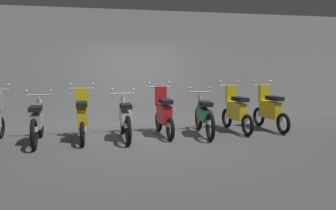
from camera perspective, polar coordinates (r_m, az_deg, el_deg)
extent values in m
plane|color=#4C4C4F|center=(7.69, -3.19, -6.16)|extent=(80.00, 80.00, 0.00)
cube|color=#9EA0A3|center=(9.72, -5.62, 6.08)|extent=(16.00, 0.30, 3.20)
torus|color=black|center=(8.87, -26.30, -3.37)|extent=(0.13, 0.54, 0.53)
sphere|color=#B7BABF|center=(8.60, -25.17, 3.04)|extent=(0.07, 0.07, 0.07)
torus|color=black|center=(8.66, -20.54, -2.93)|extent=(0.11, 0.65, 0.65)
torus|color=black|center=(7.39, -21.52, -4.61)|extent=(0.11, 0.65, 0.65)
cube|color=#9EA0A8|center=(7.99, -21.05, -2.36)|extent=(0.24, 0.84, 0.28)
ellipsoid|color=#9EA0A8|center=(8.11, -21.00, -0.66)|extent=(0.27, 0.45, 0.22)
cube|color=black|center=(7.77, -21.28, -0.54)|extent=(0.25, 0.53, 0.10)
cylinder|color=#B7BABF|center=(8.47, -20.81, 1.56)|extent=(0.56, 0.05, 0.04)
sphere|color=#B7BABF|center=(8.49, -22.58, 2.17)|extent=(0.07, 0.07, 0.07)
sphere|color=#B7BABF|center=(8.44, -19.08, 2.30)|extent=(0.07, 0.07, 0.07)
cylinder|color=#B7BABF|center=(8.56, -20.67, -0.87)|extent=(0.06, 0.16, 0.65)
sphere|color=silver|center=(8.53, -20.73, 0.59)|extent=(0.12, 0.12, 0.12)
cube|color=white|center=(7.39, -21.53, -3.81)|extent=(0.16, 0.02, 0.10)
torus|color=black|center=(8.55, -14.04, -3.22)|extent=(0.09, 0.53, 0.53)
torus|color=black|center=(7.42, -14.13, -4.76)|extent=(0.09, 0.53, 0.53)
cube|color=gold|center=(7.94, -14.14, -2.02)|extent=(0.22, 0.74, 0.44)
cube|color=gold|center=(8.23, -14.19, 1.10)|extent=(0.28, 0.12, 0.48)
cube|color=black|center=(7.73, -14.22, 0.14)|extent=(0.24, 0.52, 0.10)
cylinder|color=#B7BABF|center=(8.35, -14.22, 2.69)|extent=(0.56, 0.04, 0.04)
sphere|color=#B7BABF|center=(8.35, -16.03, 3.33)|extent=(0.07, 0.07, 0.07)
sphere|color=#B7BABF|center=(8.34, -12.45, 3.43)|extent=(0.07, 0.07, 0.07)
cylinder|color=#B7BABF|center=(8.44, -14.12, -0.47)|extent=(0.06, 0.15, 0.85)
sphere|color=silver|center=(8.41, -14.19, 1.70)|extent=(0.12, 0.12, 0.12)
cube|color=white|center=(7.42, -14.15, -3.97)|extent=(0.16, 0.01, 0.10)
torus|color=black|center=(8.60, -7.56, -2.60)|extent=(0.10, 0.65, 0.65)
torus|color=black|center=(7.33, -6.68, -4.26)|extent=(0.10, 0.65, 0.65)
cube|color=silver|center=(7.93, -7.17, -2.01)|extent=(0.23, 0.84, 0.28)
ellipsoid|color=silver|center=(8.06, -7.30, -0.30)|extent=(0.27, 0.44, 0.22)
cube|color=black|center=(7.72, -7.08, -0.17)|extent=(0.25, 0.52, 0.10)
cylinder|color=#B7BABF|center=(8.41, -7.57, 1.92)|extent=(0.56, 0.04, 0.04)
sphere|color=#B7BABF|center=(8.39, -9.36, 2.56)|extent=(0.07, 0.07, 0.07)
sphere|color=#B7BABF|center=(8.43, -5.82, 2.64)|extent=(0.07, 0.07, 0.07)
cylinder|color=#B7BABF|center=(8.51, -7.56, -0.53)|extent=(0.06, 0.16, 0.65)
sphere|color=silver|center=(8.48, -7.59, 0.94)|extent=(0.12, 0.12, 0.12)
cube|color=white|center=(7.34, -6.71, -3.45)|extent=(0.16, 0.01, 0.10)
torus|color=black|center=(8.85, -1.55, -2.68)|extent=(0.10, 0.53, 0.53)
torus|color=black|center=(7.75, 0.39, -4.05)|extent=(0.10, 0.53, 0.53)
cube|color=red|center=(8.25, -0.65, -1.47)|extent=(0.24, 0.74, 0.44)
cube|color=red|center=(8.54, -1.21, 1.51)|extent=(0.28, 0.13, 0.48)
cube|color=black|center=(8.05, -0.37, 0.62)|extent=(0.25, 0.53, 0.10)
cylinder|color=#B7BABF|center=(8.65, -1.43, 3.05)|extent=(0.56, 0.05, 0.04)
sphere|color=#B7BABF|center=(8.59, -3.12, 3.68)|extent=(0.07, 0.07, 0.07)
sphere|color=#B7BABF|center=(8.71, 0.24, 3.73)|extent=(0.07, 0.07, 0.07)
cylinder|color=#B7BABF|center=(8.74, -1.49, -0.01)|extent=(0.06, 0.15, 0.85)
sphere|color=silver|center=(8.71, -1.50, 2.08)|extent=(0.12, 0.12, 0.12)
cube|color=white|center=(7.75, 0.34, -3.30)|extent=(0.16, 0.02, 0.10)
torus|color=black|center=(9.01, 5.15, -2.14)|extent=(0.17, 0.66, 0.65)
torus|color=black|center=(7.76, 7.10, -3.64)|extent=(0.17, 0.66, 0.65)
cube|color=#197238|center=(8.35, 6.07, -1.55)|extent=(0.32, 0.85, 0.28)
ellipsoid|color=#197238|center=(8.47, 5.86, 0.08)|extent=(0.31, 0.47, 0.22)
cube|color=black|center=(8.14, 6.37, 0.21)|extent=(0.30, 0.54, 0.10)
cylinder|color=#B7BABF|center=(8.83, 5.33, 2.18)|extent=(0.56, 0.10, 0.04)
sphere|color=#B7BABF|center=(8.77, 3.68, 2.82)|extent=(0.07, 0.07, 0.07)
sphere|color=#B7BABF|center=(8.87, 6.99, 2.84)|extent=(0.07, 0.07, 0.07)
cylinder|color=#B7BABF|center=(8.91, 5.24, -0.16)|extent=(0.07, 0.16, 0.65)
sphere|color=silver|center=(8.89, 5.25, 1.25)|extent=(0.12, 0.12, 0.12)
cube|color=white|center=(7.77, 7.07, -2.88)|extent=(0.16, 0.03, 0.10)
torus|color=black|center=(9.46, 9.80, -2.14)|extent=(0.11, 0.53, 0.53)
torus|color=black|center=(8.46, 13.17, -3.31)|extent=(0.11, 0.53, 0.53)
cube|color=gold|center=(8.91, 11.43, -0.98)|extent=(0.25, 0.74, 0.44)
cube|color=gold|center=(9.18, 10.51, 1.78)|extent=(0.28, 0.13, 0.48)
cube|color=black|center=(8.73, 11.96, 0.96)|extent=(0.26, 0.53, 0.10)
cylinder|color=#B7BABF|center=(9.28, 10.16, 3.21)|extent=(0.56, 0.06, 0.04)
sphere|color=#B7BABF|center=(9.17, 8.71, 3.81)|extent=(0.07, 0.07, 0.07)
sphere|color=#B7BABF|center=(9.39, 11.61, 3.83)|extent=(0.07, 0.07, 0.07)
cylinder|color=#B7BABF|center=(9.37, 9.98, 0.35)|extent=(0.06, 0.15, 0.85)
sphere|color=silver|center=(9.33, 10.02, 2.31)|extent=(0.12, 0.12, 0.12)
cube|color=white|center=(8.46, 13.11, -2.61)|extent=(0.16, 0.02, 0.10)
torus|color=black|center=(9.88, 14.93, -1.90)|extent=(0.11, 0.53, 0.53)
torus|color=black|center=(8.92, 18.72, -2.96)|extent=(0.11, 0.53, 0.53)
cube|color=gold|center=(9.36, 16.79, -0.77)|extent=(0.25, 0.75, 0.44)
cube|color=gold|center=(9.60, 15.76, 1.86)|extent=(0.29, 0.13, 0.48)
cube|color=black|center=(9.19, 17.40, 1.08)|extent=(0.26, 0.53, 0.10)
cylinder|color=#B7BABF|center=(9.70, 15.38, 3.22)|extent=(0.56, 0.06, 0.04)
sphere|color=#B7BABF|center=(9.57, 14.06, 3.82)|extent=(0.07, 0.07, 0.07)
sphere|color=#B7BABF|center=(9.84, 16.69, 3.81)|extent=(0.07, 0.07, 0.07)
cylinder|color=#B7BABF|center=(9.78, 15.15, 0.50)|extent=(0.06, 0.15, 0.85)
sphere|color=silver|center=(9.75, 15.21, 2.36)|extent=(0.12, 0.12, 0.12)
cube|color=white|center=(8.93, 18.66, -2.30)|extent=(0.16, 0.02, 0.10)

